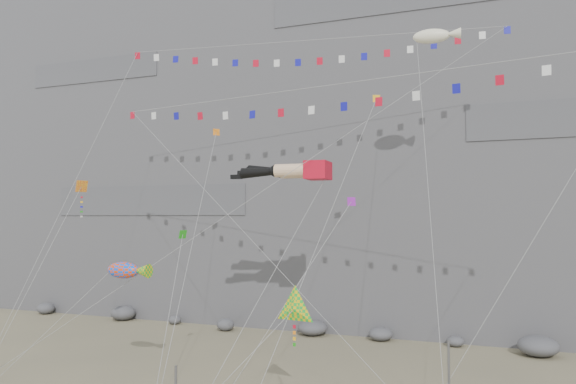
% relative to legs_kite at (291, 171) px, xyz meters
% --- Properties ---
extents(cliff, '(80.00, 28.00, 50.00)m').
position_rel_legs_kite_xyz_m(cliff, '(-1.82, 25.10, 11.46)').
color(cliff, slate).
rests_on(cliff, ground).
extents(talus_boulders, '(60.00, 3.00, 1.20)m').
position_rel_legs_kite_xyz_m(talus_boulders, '(-1.82, 10.10, -12.94)').
color(talus_boulders, '#5D5D62').
rests_on(talus_boulders, ground).
extents(legs_kite, '(7.13, 16.94, 20.80)m').
position_rel_legs_kite_xyz_m(legs_kite, '(0.00, 0.00, 0.00)').
color(legs_kite, red).
rests_on(legs_kite, ground).
extents(flag_banner_upper, '(31.01, 16.50, 32.44)m').
position_rel_legs_kite_xyz_m(flag_banner_upper, '(0.19, 3.24, 10.28)').
color(flag_banner_upper, red).
rests_on(flag_banner_upper, ground).
extents(flag_banner_lower, '(34.41, 8.44, 21.07)m').
position_rel_legs_kite_xyz_m(flag_banner_lower, '(3.55, -2.81, 5.17)').
color(flag_banner_lower, red).
rests_on(flag_banner_lower, ground).
extents(harlequin_kite, '(2.77, 7.39, 14.15)m').
position_rel_legs_kite_xyz_m(harlequin_kite, '(-13.79, -5.31, -1.11)').
color(harlequin_kite, red).
rests_on(harlequin_kite, ground).
extents(fish_windsock, '(8.98, 3.96, 10.48)m').
position_rel_legs_kite_xyz_m(fish_windsock, '(-8.52, -7.44, -6.57)').
color(fish_windsock, '#ED3F0C').
rests_on(fish_windsock, ground).
extents(delta_kite, '(5.59, 5.44, 8.47)m').
position_rel_legs_kite_xyz_m(delta_kite, '(3.52, -8.88, -8.08)').
color(delta_kite, '#E2B90B').
rests_on(delta_kite, ground).
extents(blimp_windsock, '(3.78, 12.21, 25.63)m').
position_rel_legs_kite_xyz_m(blimp_windsock, '(9.43, 2.75, 9.32)').
color(blimp_windsock, white).
rests_on(blimp_windsock, ground).
extents(small_kite_a, '(5.30, 15.55, 22.93)m').
position_rel_legs_kite_xyz_m(small_kite_a, '(-6.52, 0.89, 2.94)').
color(small_kite_a, orange).
rests_on(small_kite_a, ground).
extents(small_kite_b, '(5.77, 9.52, 15.16)m').
position_rel_legs_kite_xyz_m(small_kite_b, '(5.09, -3.21, -2.42)').
color(small_kite_b, purple).
rests_on(small_kite_b, ground).
extents(small_kite_c, '(4.01, 9.00, 12.84)m').
position_rel_legs_kite_xyz_m(small_kite_c, '(-5.18, -5.86, -4.44)').
color(small_kite_c, '#1C9316').
rests_on(small_kite_c, ground).
extents(small_kite_d, '(4.40, 13.68, 22.82)m').
position_rel_legs_kite_xyz_m(small_kite_d, '(5.91, 0.21, 4.38)').
color(small_kite_d, '#F6AB14').
rests_on(small_kite_d, ground).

